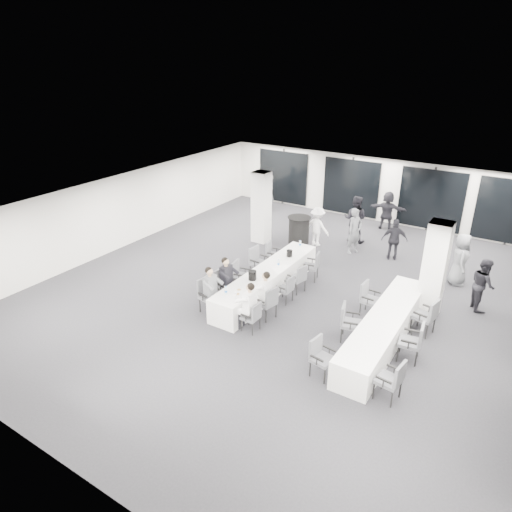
{
  "coord_description": "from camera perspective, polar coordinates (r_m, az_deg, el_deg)",
  "views": [
    {
      "loc": [
        6.12,
        -11.22,
        6.89
      ],
      "look_at": [
        -0.88,
        -0.2,
        1.06
      ],
      "focal_mm": 32.0,
      "sensor_mm": 36.0,
      "label": 1
    }
  ],
  "objects": [
    {
      "name": "chair_main_right_near",
      "position": [
        12.25,
        -0.39,
        -7.43
      ],
      "size": [
        0.45,
        0.5,
        0.86
      ],
      "rotation": [
        0.0,
        0.0,
        1.55
      ],
      "color": "#4D4F54",
      "rests_on": "floor"
    },
    {
      "name": "chair_main_right_far",
      "position": [
        15.03,
        7.14,
        -1.07
      ],
      "size": [
        0.59,
        0.62,
        0.97
      ],
      "rotation": [
        0.0,
        0.0,
        1.8
      ],
      "color": "#4D4F54",
      "rests_on": "floor"
    },
    {
      "name": "standing_guest_g",
      "position": [
        21.68,
        1.67,
        8.2
      ],
      "size": [
        0.9,
        0.87,
        1.94
      ],
      "primitive_type": "imported",
      "rotation": [
        0.0,
        0.0,
        -0.59
      ],
      "color": "slate",
      "rests_on": "floor"
    },
    {
      "name": "seated_guest_d",
      "position": [
        12.74,
        0.94,
        -4.43
      ],
      "size": [
        0.5,
        0.38,
        1.44
      ],
      "rotation": [
        0.0,
        0.0,
        1.57
      ],
      "color": "white",
      "rests_on": "floor"
    },
    {
      "name": "seated_guest_b",
      "position": [
        13.52,
        -3.53,
        -2.69
      ],
      "size": [
        0.5,
        0.38,
        1.44
      ],
      "rotation": [
        0.0,
        0.0,
        -1.57
      ],
      "color": "black",
      "rests_on": "floor"
    },
    {
      "name": "seated_guest_a",
      "position": [
        12.97,
        -5.53,
        -3.99
      ],
      "size": [
        0.5,
        0.38,
        1.44
      ],
      "rotation": [
        0.0,
        0.0,
        -1.57
      ],
      "color": "slate",
      "rests_on": "floor"
    },
    {
      "name": "wine_glass",
      "position": [
        12.46,
        -2.55,
        -4.76
      ],
      "size": [
        0.07,
        0.07,
        0.19
      ],
      "color": "silver",
      "rests_on": "banquet_table_main"
    },
    {
      "name": "standing_guest_d",
      "position": [
        17.04,
        16.96,
        2.3
      ],
      "size": [
        1.16,
        0.89,
        1.75
      ],
      "primitive_type": "imported",
      "rotation": [
        0.0,
        0.0,
        3.49
      ],
      "color": "black",
      "rests_on": "floor"
    },
    {
      "name": "plate_b",
      "position": [
        12.71,
        -2.34,
        -4.78
      ],
      "size": [
        0.21,
        0.21,
        0.03
      ],
      "color": "white",
      "rests_on": "banquet_table_main"
    },
    {
      "name": "standing_guest_a",
      "position": [
        17.24,
        12.26,
        3.43
      ],
      "size": [
        0.83,
        0.89,
        1.95
      ],
      "primitive_type": "imported",
      "rotation": [
        0.0,
        0.0,
        1.12
      ],
      "color": "slate",
      "rests_on": "floor"
    },
    {
      "name": "ice_bucket_far",
      "position": [
        15.03,
        4.2,
        0.33
      ],
      "size": [
        0.19,
        0.19,
        0.22
      ],
      "primitive_type": "cylinder",
      "color": "black",
      "rests_on": "banquet_table_main"
    },
    {
      "name": "chair_main_left_far",
      "position": [
        15.88,
        2.01,
        0.41
      ],
      "size": [
        0.53,
        0.56,
        0.92
      ],
      "rotation": [
        0.0,
        0.0,
        -1.42
      ],
      "color": "#4D4F54",
      "rests_on": "floor"
    },
    {
      "name": "standing_guest_c",
      "position": [
        17.7,
        7.69,
        3.97
      ],
      "size": [
        1.19,
        0.71,
        1.75
      ],
      "primitive_type": "imported",
      "rotation": [
        0.0,
        0.0,
        3.02
      ],
      "color": "white",
      "rests_on": "floor"
    },
    {
      "name": "chair_side_right_far",
      "position": [
        12.9,
        20.67,
        -6.89
      ],
      "size": [
        0.62,
        0.65,
        1.04
      ],
      "rotation": [
        0.0,
        0.0,
        1.37
      ],
      "color": "#4D4F54",
      "rests_on": "floor"
    },
    {
      "name": "standing_guest_h",
      "position": [
        14.65,
        26.55,
        -2.8
      ],
      "size": [
        0.87,
        1.01,
        1.8
      ],
      "primitive_type": "imported",
      "rotation": [
        0.0,
        0.0,
        2.04
      ],
      "color": "black",
      "rests_on": "floor"
    },
    {
      "name": "standing_guest_e",
      "position": [
        15.91,
        24.23,
        -0.01
      ],
      "size": [
        0.79,
        1.05,
        1.95
      ],
      "primitive_type": "imported",
      "rotation": [
        0.0,
        0.0,
        1.82
      ],
      "color": "slate",
      "rests_on": "floor"
    },
    {
      "name": "standing_guest_f",
      "position": [
        20.03,
        16.12,
        5.8
      ],
      "size": [
        1.77,
        0.85,
        1.86
      ],
      "primitive_type": "imported",
      "rotation": [
        0.0,
        0.0,
        3.26
      ],
      "color": "black",
      "rests_on": "floor"
    },
    {
      "name": "banquet_table_side",
      "position": [
        12.36,
        15.71,
        -8.78
      ],
      "size": [
        0.9,
        5.0,
        0.75
      ],
      "primitive_type": "cube",
      "color": "white",
      "rests_on": "floor"
    },
    {
      "name": "seated_guest_c",
      "position": [
        12.16,
        -1.02,
        -5.93
      ],
      "size": [
        0.5,
        0.38,
        1.44
      ],
      "rotation": [
        0.0,
        0.0,
        1.57
      ],
      "color": "white",
      "rests_on": "floor"
    },
    {
      "name": "water_bottle_b",
      "position": [
        14.32,
        2.82,
        -0.89
      ],
      "size": [
        0.07,
        0.07,
        0.21
      ],
      "primitive_type": "cylinder",
      "color": "silver",
      "rests_on": "banquet_table_main"
    },
    {
      "name": "chair_side_left_far",
      "position": [
        13.37,
        13.86,
        -4.95
      ],
      "size": [
        0.53,
        0.58,
        0.99
      ],
      "rotation": [
        0.0,
        0.0,
        -1.63
      ],
      "color": "#4D4F54",
      "rests_on": "floor"
    },
    {
      "name": "chair_side_right_mid",
      "position": [
        11.76,
        19.13,
        -9.89
      ],
      "size": [
        0.58,
        0.63,
        1.03
      ],
      "rotation": [
        0.0,
        0.0,
        1.7
      ],
      "color": "#4D4F54",
      "rests_on": "floor"
    },
    {
      "name": "chair_main_right_fourth",
      "position": [
        14.23,
        5.34,
        -2.64
      ],
      "size": [
        0.56,
        0.58,
        0.91
      ],
      "rotation": [
        0.0,
        0.0,
        1.33
      ],
      "color": "#4D4F54",
      "rests_on": "floor"
    },
    {
      "name": "chair_main_right_second",
      "position": [
        12.77,
        1.53,
        -5.64
      ],
      "size": [
        0.59,
        0.62,
        0.99
      ],
      "rotation": [
        0.0,
        0.0,
        1.36
      ],
      "color": "#4D4F54",
      "rests_on": "floor"
    },
    {
      "name": "chair_side_left_mid",
      "position": [
        12.12,
        11.45,
        -7.87
      ],
      "size": [
        0.62,
        0.65,
        1.01
      ],
      "rotation": [
        0.0,
        0.0,
        -1.31
      ],
      "color": "#4D4F54",
      "rests_on": "floor"
    },
    {
      "name": "column_right",
      "position": [
        13.54,
        21.38,
        -1.64
      ],
      "size": [
        0.6,
        0.6,
        2.8
      ],
      "primitive_type": "cube",
      "color": "silver",
      "rests_on": "floor"
    },
    {
      "name": "ice_bucket_near",
      "position": [
        13.45,
        -0.46,
        -2.43
      ],
      "size": [
        0.24,
        0.24,
        0.28
      ],
      "primitive_type": "cylinder",
      "color": "black",
      "rests_on": "banquet_table_main"
    },
    {
      "name": "chair_main_left_fourth",
      "position": [
        15.13,
        0.18,
        -0.53
      ],
      "size": [
        0.57,
        0.62,
        1.04
      ],
      "rotation": [
        0.0,
        0.0,
        -1.66
      ],
      "color": "#4D4F54",
      "rests_on": "floor"
    },
    {
      "name": "water_bottle_c",
      "position": [
        15.81,
        5.54,
        1.53
      ],
      "size": [
        0.07,
        0.07,
        0.23
      ],
      "primitive_type": "cylinder",
      "color": "silver",
      "rests_on": "banquet_table_main"
    },
    {
      "name": "banquet_table_main",
      "position": [
        14.26,
        1.44,
        -3.14
      ],
      "size": [
        0.9,
        5.0,
        0.75
      ],
      "primitive_type": "cube",
      "color": "white",
      "rests_on": "floor"
    },
    {
      "name": "chair_main_left_mid",
      "position": [
        14.34,
        -2.07,
        -2.21
      ],
      "size": [
        0.56,
        0.6,
        0.96
      ],
      "rotation": [
        0.0,
        0.0,
        -1.39
      ],
      "color": "#4D4F54",
      "rests_on": "floor"
    },
    {
      "name": "water_bottle_a",
      "position": [
        12.69,
        -3.79,
        -4.33
      ],
      "size": [
        0.08,
        0.08,
        0.24
      ],
      "primitive_type": "cylinder",
      "color": "silver",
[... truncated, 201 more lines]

